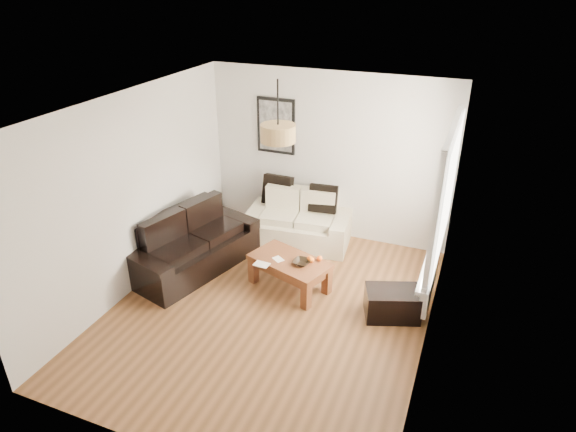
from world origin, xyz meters
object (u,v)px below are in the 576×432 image
at_px(loveseat_cream, 298,219).
at_px(coffee_table, 290,273).
at_px(sofa_leather, 193,242).
at_px(ottoman, 392,303).

distance_m(loveseat_cream, coffee_table, 1.28).
distance_m(sofa_leather, ottoman, 2.89).
relative_size(coffee_table, ottoman, 1.61).
distance_m(loveseat_cream, ottoman, 2.21).
height_order(sofa_leather, ottoman, sofa_leather).
bearing_deg(loveseat_cream, ottoman, -44.16).
bearing_deg(coffee_table, sofa_leather, -178.80).
xyz_separation_m(loveseat_cream, sofa_leather, (-1.13, -1.26, 0.02)).
distance_m(loveseat_cream, sofa_leather, 1.69).
height_order(loveseat_cream, sofa_leather, sofa_leather).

